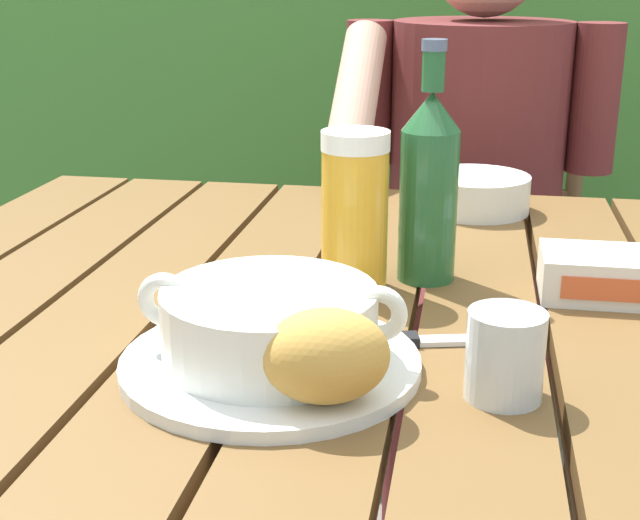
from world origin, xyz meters
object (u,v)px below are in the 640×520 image
water_glass_small (505,355)px  serving_plate (271,363)px  table_knife (415,340)px  bread_roll (326,356)px  person_eating (473,187)px  soup_bowl (270,322)px  beer_glass (355,211)px  beer_bottle (429,184)px  chair_near_diner (469,280)px  butter_tub (599,275)px  diner_bowl (475,193)px

water_glass_small → serving_plate: bearing=174.9°
serving_plate → table_knife: (0.12, 0.08, -0.00)m
bread_roll → water_glass_small: bread_roll is taller
person_eating → soup_bowl: bearing=-100.4°
bread_roll → beer_glass: (-0.02, 0.29, 0.04)m
bread_roll → serving_plate: bearing=130.6°
beer_bottle → person_eating: bearing=85.7°
chair_near_diner → serving_plate: 1.17m
serving_plate → bread_roll: (0.06, -0.07, 0.04)m
butter_tub → soup_bowl: bearing=-141.9°
beer_glass → water_glass_small: (0.16, -0.24, -0.05)m
beer_bottle → butter_tub: (0.18, -0.02, -0.09)m
serving_plate → beer_glass: 0.24m
serving_plate → diner_bowl: size_ratio=1.70×
diner_bowl → chair_near_diner: bearing=90.0°
beer_glass → diner_bowl: 0.38m
soup_bowl → butter_tub: bearing=38.1°
butter_tub → chair_near_diner: bearing=98.7°
chair_near_diner → soup_bowl: size_ratio=3.82×
butter_tub → table_knife: 0.25m
butter_tub → beer_bottle: bearing=172.3°
table_knife → beer_bottle: bearing=90.6°
diner_bowl → soup_bowl: bearing=-106.8°
soup_bowl → chair_near_diner: bearing=81.3°
chair_near_diner → diner_bowl: chair_near_diner is taller
butter_tub → person_eating: bearing=101.4°
bread_roll → chair_near_diner: bearing=84.7°
beer_bottle → butter_tub: bearing=-7.7°
beer_glass → water_glass_small: bearing=-56.7°
soup_bowl → table_knife: soup_bowl is taller
chair_near_diner → soup_bowl: bearing=-98.7°
bread_roll → person_eating: bearing=83.8°
beer_glass → butter_tub: beer_glass is taller
chair_near_diner → person_eating: size_ratio=0.74×
serving_plate → beer_bottle: size_ratio=1.00×
chair_near_diner → water_glass_small: 1.18m
soup_bowl → person_eating: bearing=79.6°
chair_near_diner → water_glass_small: bearing=-88.6°
serving_plate → beer_bottle: bearing=65.6°
beer_bottle → table_knife: 0.22m
water_glass_small → butter_tub: 0.28m
bread_roll → table_knife: (0.06, 0.15, -0.05)m
person_eating → soup_bowl: person_eating is taller
soup_bowl → beer_glass: 0.23m
soup_bowl → diner_bowl: soup_bowl is taller
person_eating → table_knife: bearing=-93.2°
chair_near_diner → soup_bowl: 1.18m
chair_near_diner → soup_bowl: (-0.17, -1.11, 0.34)m
bread_roll → diner_bowl: bearing=80.2°
chair_near_diner → butter_tub: size_ratio=7.44×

